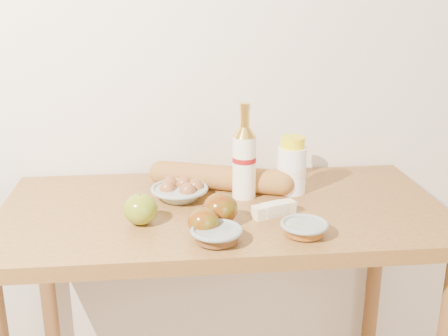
{
  "coord_description": "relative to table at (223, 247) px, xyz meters",
  "views": [
    {
      "loc": [
        -0.14,
        -0.23,
        1.48
      ],
      "look_at": [
        0.0,
        1.15,
        1.02
      ],
      "focal_mm": 45.0,
      "sensor_mm": 36.0,
      "label": 1
    }
  ],
  "objects": [
    {
      "name": "sugar_bowl",
      "position": [
        -0.04,
        -0.22,
        0.14
      ],
      "size": [
        0.16,
        0.16,
        0.04
      ],
      "rotation": [
        0.0,
        0.0,
        -0.33
      ],
      "color": "gray",
      "rests_on": "table"
    },
    {
      "name": "apple_redgreen_right",
      "position": [
        -0.02,
        -0.11,
        0.16
      ],
      "size": [
        0.1,
        0.1,
        0.08
      ],
      "rotation": [
        0.0,
        0.0,
        -0.16
      ],
      "color": "maroon",
      "rests_on": "table"
    },
    {
      "name": "baguette",
      "position": [
        0.01,
        0.13,
        0.16
      ],
      "size": [
        0.44,
        0.22,
        0.07
      ],
      "rotation": [
        0.0,
        0.0,
        -0.34
      ],
      "color": "#B87B38",
      "rests_on": "table"
    },
    {
      "name": "bourbon_bottle",
      "position": [
        0.07,
        0.06,
        0.23
      ],
      "size": [
        0.07,
        0.07,
        0.27
      ],
      "rotation": [
        0.0,
        0.0,
        0.02
      ],
      "color": "white",
      "rests_on": "table"
    },
    {
      "name": "egg_bowl",
      "position": [
        -0.11,
        0.07,
        0.15
      ],
      "size": [
        0.21,
        0.21,
        0.06
      ],
      "rotation": [
        0.0,
        0.0,
        -0.4
      ],
      "color": "#95A39D",
      "rests_on": "table"
    },
    {
      "name": "butter_stick",
      "position": [
        0.13,
        -0.08,
        0.14
      ],
      "size": [
        0.12,
        0.08,
        0.04
      ],
      "rotation": [
        0.0,
        0.0,
        0.38
      ],
      "color": "beige",
      "rests_on": "table"
    },
    {
      "name": "back_wall",
      "position": [
        0.0,
        0.33,
        0.52
      ],
      "size": [
        3.5,
        0.02,
        2.6
      ],
      "primitive_type": "cube",
      "color": "silver",
      "rests_on": "ground"
    },
    {
      "name": "table",
      "position": [
        0.0,
        0.0,
        0.0
      ],
      "size": [
        1.2,
        0.6,
        0.9
      ],
      "color": "olive",
      "rests_on": "ground"
    },
    {
      "name": "cream_bottle",
      "position": [
        0.21,
        0.09,
        0.2
      ],
      "size": [
        0.09,
        0.09,
        0.17
      ],
      "rotation": [
        0.0,
        0.0,
        -0.12
      ],
      "color": "white",
      "rests_on": "table"
    },
    {
      "name": "apple_yellowgreen",
      "position": [
        -0.22,
        -0.09,
        0.16
      ],
      "size": [
        0.1,
        0.1,
        0.08
      ],
      "rotation": [
        0.0,
        0.0,
        0.2
      ],
      "color": "olive",
      "rests_on": "table"
    },
    {
      "name": "apple_redgreen_front",
      "position": [
        -0.06,
        -0.18,
        0.16
      ],
      "size": [
        0.09,
        0.09,
        0.07
      ],
      "rotation": [
        0.0,
        0.0,
        -0.2
      ],
      "color": "maroon",
      "rests_on": "table"
    },
    {
      "name": "syrup_bowl",
      "position": [
        0.18,
        -0.2,
        0.14
      ],
      "size": [
        0.14,
        0.14,
        0.03
      ],
      "rotation": [
        0.0,
        0.0,
        0.23
      ],
      "color": "gray",
      "rests_on": "table"
    }
  ]
}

